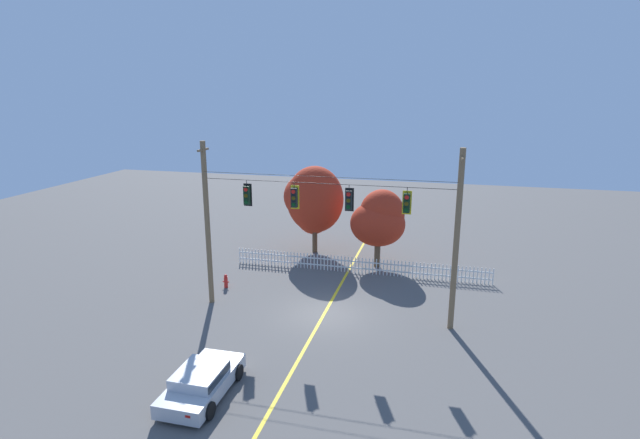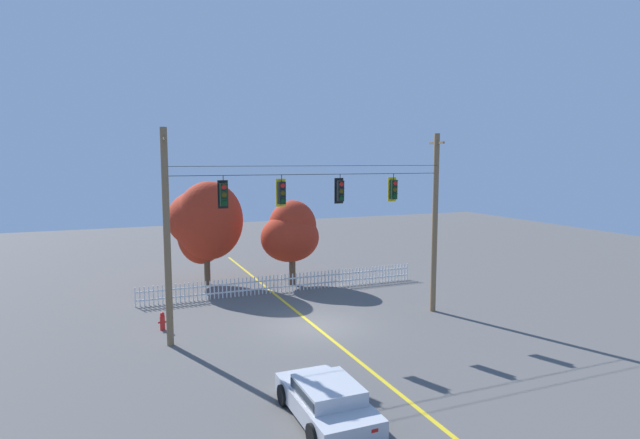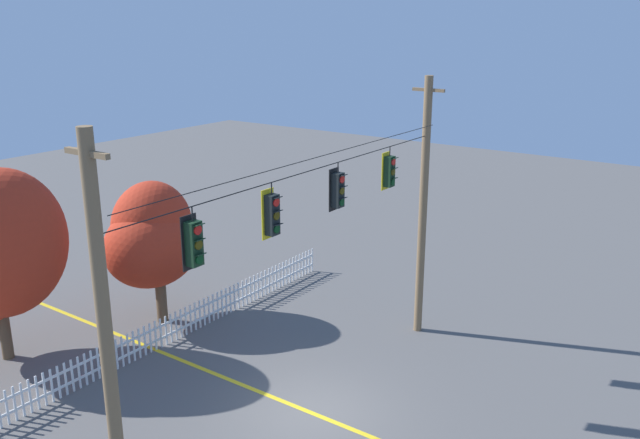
% 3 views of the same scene
% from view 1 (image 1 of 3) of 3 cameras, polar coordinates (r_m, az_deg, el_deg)
% --- Properties ---
extents(ground, '(80.00, 80.00, 0.00)m').
position_cam_1_polar(ground, '(26.03, 0.47, -10.85)').
color(ground, '#565451').
extents(lane_centerline_stripe, '(0.16, 36.00, 0.01)m').
position_cam_1_polar(lane_centerline_stripe, '(26.03, 0.47, -10.84)').
color(lane_centerline_stripe, gold).
rests_on(lane_centerline_stripe, ground).
extents(signal_support_span, '(12.91, 1.10, 8.75)m').
position_cam_1_polar(signal_support_span, '(24.45, 0.49, -1.37)').
color(signal_support_span, brown).
rests_on(signal_support_span, ground).
extents(traffic_signal_northbound_secondary, '(0.43, 0.38, 1.36)m').
position_cam_1_polar(traffic_signal_northbound_secondary, '(25.30, -8.41, 2.79)').
color(traffic_signal_northbound_secondary, black).
extents(traffic_signal_eastbound_side, '(0.43, 0.38, 1.37)m').
position_cam_1_polar(traffic_signal_eastbound_side, '(24.46, -2.97, 2.55)').
color(traffic_signal_eastbound_side, black).
extents(traffic_signal_northbound_primary, '(0.43, 0.38, 1.33)m').
position_cam_1_polar(traffic_signal_northbound_primary, '(23.80, 3.35, 2.26)').
color(traffic_signal_northbound_primary, black).
extents(traffic_signal_westbound_side, '(0.43, 0.38, 1.31)m').
position_cam_1_polar(traffic_signal_westbound_side, '(23.46, 9.95, 1.88)').
color(traffic_signal_westbound_side, black).
extents(white_picket_fence, '(16.19, 0.06, 1.03)m').
position_cam_1_polar(white_picket_fence, '(31.44, 4.48, -5.28)').
color(white_picket_fence, white).
rests_on(white_picket_fence, ground).
extents(autumn_maple_near_fence, '(4.37, 4.26, 6.25)m').
position_cam_1_polar(autumn_maple_near_fence, '(34.60, -0.73, 2.27)').
color(autumn_maple_near_fence, brown).
rests_on(autumn_maple_near_fence, ground).
extents(autumn_maple_mid, '(3.57, 3.01, 5.07)m').
position_cam_1_polar(autumn_maple_mid, '(32.23, 6.86, -0.02)').
color(autumn_maple_mid, brown).
rests_on(autumn_maple_mid, ground).
extents(parked_car, '(2.01, 4.06, 1.15)m').
position_cam_1_polar(parked_car, '(20.09, -13.47, -17.62)').
color(parked_car, '#B7BABF').
rests_on(parked_car, ground).
extents(fire_hydrant, '(0.38, 0.22, 0.81)m').
position_cam_1_polar(fire_hydrant, '(29.68, -10.79, -6.98)').
color(fire_hydrant, red).
rests_on(fire_hydrant, ground).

